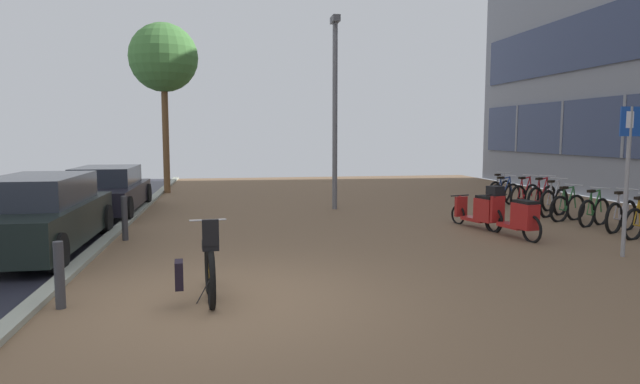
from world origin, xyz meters
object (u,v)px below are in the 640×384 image
(bicycle_rack_08, at_px, (500,191))
(parking_sign, at_px, (628,165))
(parked_car_near, at_px, (38,215))
(bicycle_rack_04, at_px, (554,202))
(bicycle_foreground, at_px, (207,269))
(bicycle_rack_02, at_px, (594,212))
(bicycle_rack_06, at_px, (525,196))
(scooter_near, at_px, (482,209))
(street_tree, at_px, (163,59))
(bicycle_rack_07, at_px, (504,194))
(bollard_far, at_px, (125,218))
(lamp_post, at_px, (335,103))
(bicycle_rack_05, at_px, (542,199))
(bicycle_rack_01, at_px, (621,216))
(parked_car_far, at_px, (106,191))
(bollard_near, at_px, (59,275))
(bicycle_rack_03, at_px, (568,208))
(scooter_mid, at_px, (517,217))

(bicycle_rack_08, xyz_separation_m, parking_sign, (-1.71, -7.67, 1.26))
(bicycle_rack_08, bearing_deg, parked_car_near, -155.24)
(bicycle_rack_04, bearing_deg, parked_car_near, -168.62)
(bicycle_foreground, height_order, bicycle_rack_02, bicycle_foreground)
(bicycle_rack_06, bearing_deg, bicycle_rack_02, -90.97)
(scooter_near, bearing_deg, parked_car_near, -174.70)
(scooter_near, xyz_separation_m, street_tree, (-7.75, 9.09, 4.31))
(parked_car_near, bearing_deg, bicycle_rack_07, 22.04)
(bicycle_rack_06, relative_size, bicycle_rack_08, 1.10)
(bicycle_foreground, distance_m, bollard_far, 4.68)
(lamp_post, bearing_deg, bicycle_rack_05, -15.48)
(bicycle_rack_02, bearing_deg, parking_sign, -118.24)
(bicycle_rack_01, bearing_deg, bicycle_rack_02, 96.76)
(street_tree, bearing_deg, bicycle_rack_01, -43.00)
(bicycle_rack_08, distance_m, parked_car_far, 11.73)
(bollard_near, bearing_deg, bicycle_rack_05, 32.67)
(bicycle_rack_03, xyz_separation_m, bicycle_rack_04, (0.13, 0.78, 0.03))
(scooter_mid, distance_m, parked_car_far, 10.52)
(scooter_mid, xyz_separation_m, bollard_near, (-7.86, -3.30, -0.01))
(bicycle_rack_05, xyz_separation_m, bollard_near, (-10.52, -6.74, 0.06))
(bicycle_rack_01, relative_size, bicycle_rack_05, 0.95)
(scooter_mid, bearing_deg, bicycle_rack_05, 52.34)
(lamp_post, bearing_deg, bicycle_rack_01, -40.25)
(street_tree, xyz_separation_m, bollard_far, (0.11, -9.13, -4.32))
(bicycle_rack_02, relative_size, lamp_post, 0.22)
(parking_sign, bearing_deg, bicycle_rack_06, 74.74)
(bicycle_rack_02, height_order, bicycle_rack_07, bicycle_rack_07)
(bicycle_rack_07, relative_size, parked_car_near, 0.28)
(bicycle_foreground, relative_size, bicycle_rack_08, 1.27)
(bicycle_rack_05, height_order, bicycle_rack_07, bicycle_rack_05)
(bicycle_rack_01, height_order, bicycle_rack_03, bicycle_rack_01)
(bollard_near, bearing_deg, scooter_near, 30.16)
(street_tree, height_order, bollard_far, street_tree)
(bicycle_rack_07, bearing_deg, lamp_post, -179.60)
(bicycle_rack_04, distance_m, bollard_near, 11.97)
(bicycle_rack_04, bearing_deg, bicycle_rack_07, 93.41)
(bicycle_rack_02, relative_size, scooter_mid, 0.67)
(bicycle_rack_07, bearing_deg, bicycle_rack_01, -86.79)
(bicycle_foreground, relative_size, bicycle_rack_02, 1.23)
(bicycle_foreground, relative_size, bicycle_rack_05, 1.11)
(bicycle_foreground, relative_size, bicycle_rack_03, 1.20)
(bicycle_rack_06, height_order, parked_car_far, parked_car_far)
(bicycle_rack_03, bearing_deg, lamp_post, 149.49)
(scooter_mid, bearing_deg, parked_car_far, 149.57)
(bicycle_rack_02, height_order, lamp_post, lamp_post)
(bicycle_rack_04, distance_m, parked_car_far, 11.89)
(scooter_near, relative_size, bollard_near, 1.90)
(bicycle_rack_02, distance_m, bicycle_rack_03, 0.79)
(bicycle_rack_03, relative_size, parked_car_near, 0.27)
(bicycle_foreground, distance_m, bicycle_rack_08, 12.55)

